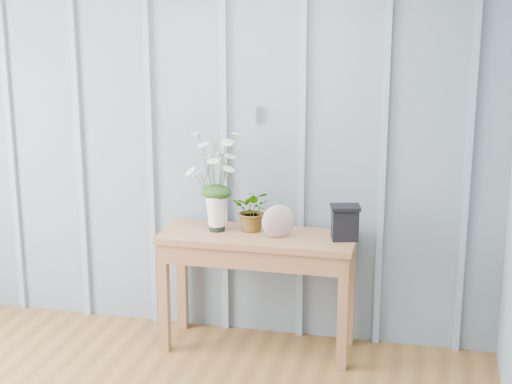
% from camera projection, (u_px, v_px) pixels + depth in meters
% --- Properties ---
extents(room_shell, '(4.00, 4.50, 2.50)m').
position_uv_depth(room_shell, '(94.00, 38.00, 3.59)').
color(room_shell, gray).
rests_on(room_shell, ground).
extents(sideboard, '(1.20, 0.45, 0.75)m').
position_uv_depth(sideboard, '(258.00, 252.00, 4.83)').
color(sideboard, '#96603C').
rests_on(sideboard, ground).
extents(daisy_vase, '(0.45, 0.34, 0.63)m').
position_uv_depth(daisy_vase, '(216.00, 168.00, 4.78)').
color(daisy_vase, black).
rests_on(daisy_vase, sideboard).
extents(spider_plant, '(0.25, 0.22, 0.27)m').
position_uv_depth(spider_plant, '(253.00, 210.00, 4.84)').
color(spider_plant, '#193B14').
rests_on(spider_plant, sideboard).
extents(felt_disc_vessel, '(0.21, 0.14, 0.21)m').
position_uv_depth(felt_disc_vessel, '(278.00, 221.00, 4.71)').
color(felt_disc_vessel, '#8D565F').
rests_on(felt_disc_vessel, sideboard).
extents(carved_box, '(0.20, 0.17, 0.21)m').
position_uv_depth(carved_box, '(345.00, 222.00, 4.67)').
color(carved_box, black).
rests_on(carved_box, sideboard).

